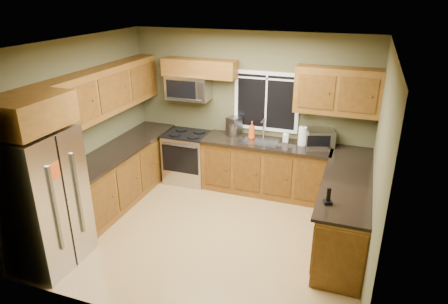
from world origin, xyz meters
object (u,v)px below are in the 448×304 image
Objects in this scene: coffee_maker at (234,127)px; cordless_phone at (328,199)px; soap_bottle_a at (252,130)px; microwave at (189,87)px; paper_towel_roll at (302,136)px; range at (188,157)px; kettle at (233,131)px; toaster_oven at (320,138)px; soap_bottle_b at (286,136)px; refrigerator at (43,200)px.

coffee_maker reaches higher than cordless_phone.
soap_bottle_a is 1.45× the size of cordless_phone.
paper_towel_roll is at bearing -1.63° from microwave.
soap_bottle_a is 2.37m from cordless_phone.
kettle is at bearing 4.44° from range.
toaster_oven is at bearing -0.85° from coffee_maker.
paper_towel_roll reaches higher than range.
kettle is at bearing -175.29° from soap_bottle_b.
refrigerator is 7.20× the size of kettle.
refrigerator reaches higher than toaster_oven.
microwave is 2.37× the size of coffee_maker.
range is 4.50× the size of cordless_phone.
coffee_maker is (0.83, 0.17, 0.62)m from range.
cordless_phone is at bearing -51.58° from soap_bottle_a.
microwave is 2.51× the size of soap_bottle_a.
soap_bottle_a is at bearing 178.80° from paper_towel_roll.
kettle is at bearing 61.64° from refrigerator.
refrigerator is 5.62× the size of coffee_maker.
range is 1.33m from soap_bottle_a.
toaster_oven is at bearing 3.64° from range.
soap_bottle_b is (2.44, 2.91, 0.14)m from refrigerator.
soap_bottle_a is 0.58m from soap_bottle_b.
range is 2.93× the size of coffee_maker.
coffee_maker is (-1.48, 0.02, 0.01)m from toaster_oven.
refrigerator is 3.42m from soap_bottle_a.
soap_bottle_a is at bearing 5.42° from kettle.
microwave is 1.88m from soap_bottle_b.
kettle is at bearing -179.37° from paper_towel_roll.
microwave reaches higher than soap_bottle_b.
soap_bottle_b is at bearing 4.71° from kettle.
cordless_phone is (1.81, -1.92, -0.09)m from coffee_maker.
toaster_oven is at bearing 3.17° from kettle.
cordless_phone is (2.64, -1.76, 0.53)m from range.
cordless_phone is (2.64, -1.89, -0.73)m from microwave.
cordless_phone is at bearing -71.65° from paper_towel_roll.
range is 1.82× the size of toaster_oven.
cordless_phone is at bearing -46.71° from coffee_maker.
soap_bottle_b is (1.75, 0.00, -0.69)m from microwave.
cordless_phone is at bearing -45.36° from kettle.
range is 1.85m from soap_bottle_b.
cordless_phone reaches higher than soap_bottle_b.
microwave is 1.08m from kettle.
refrigerator is 4.18m from toaster_oven.
coffee_maker is 0.94× the size of paper_towel_roll.
kettle reaches higher than range.
cordless_phone is at bearing -33.64° from range.
microwave is 3.04× the size of kettle.
paper_towel_roll is (2.72, 2.85, 0.19)m from refrigerator.
range is 1.23× the size of microwave.
microwave is at bearing 178.37° from paper_towel_roll.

